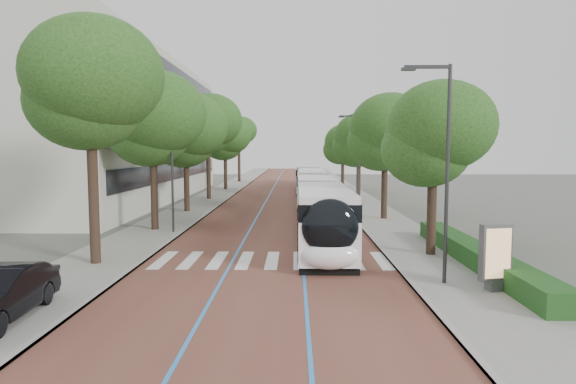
% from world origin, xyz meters
% --- Properties ---
extents(ground, '(160.00, 160.00, 0.00)m').
position_xyz_m(ground, '(0.00, 0.00, 0.00)').
color(ground, '#51544C').
rests_on(ground, ground).
extents(road, '(11.00, 140.00, 0.02)m').
position_xyz_m(road, '(0.00, 40.00, 0.01)').
color(road, brown).
rests_on(road, ground).
extents(sidewalk_left, '(4.00, 140.00, 0.12)m').
position_xyz_m(sidewalk_left, '(-7.50, 40.00, 0.06)').
color(sidewalk_left, gray).
rests_on(sidewalk_left, ground).
extents(sidewalk_right, '(4.00, 140.00, 0.12)m').
position_xyz_m(sidewalk_right, '(7.50, 40.00, 0.06)').
color(sidewalk_right, gray).
rests_on(sidewalk_right, ground).
extents(kerb_left, '(0.20, 140.00, 0.14)m').
position_xyz_m(kerb_left, '(-5.60, 40.00, 0.06)').
color(kerb_left, gray).
rests_on(kerb_left, ground).
extents(kerb_right, '(0.20, 140.00, 0.14)m').
position_xyz_m(kerb_right, '(5.60, 40.00, 0.06)').
color(kerb_right, gray).
rests_on(kerb_right, ground).
extents(zebra_crossing, '(10.55, 3.60, 0.01)m').
position_xyz_m(zebra_crossing, '(0.20, 1.00, 0.03)').
color(zebra_crossing, silver).
rests_on(zebra_crossing, ground).
extents(lane_line_left, '(0.12, 126.00, 0.01)m').
position_xyz_m(lane_line_left, '(-1.60, 40.00, 0.02)').
color(lane_line_left, '#2A7DD3').
rests_on(lane_line_left, road).
extents(lane_line_right, '(0.12, 126.00, 0.01)m').
position_xyz_m(lane_line_right, '(1.60, 40.00, 0.02)').
color(lane_line_right, '#2A7DD3').
rests_on(lane_line_right, road).
extents(office_building, '(18.11, 40.00, 14.00)m').
position_xyz_m(office_building, '(-19.47, 28.00, 7.00)').
color(office_building, beige).
rests_on(office_building, ground).
extents(hedge, '(1.20, 14.00, 0.80)m').
position_xyz_m(hedge, '(9.10, 0.00, 0.52)').
color(hedge, '#194518').
rests_on(hedge, sidewalk_right).
extents(streetlight_near, '(1.82, 0.20, 8.00)m').
position_xyz_m(streetlight_near, '(6.62, -3.00, 4.82)').
color(streetlight_near, '#2F3032').
rests_on(streetlight_near, sidewalk_right).
extents(streetlight_far, '(1.82, 0.20, 8.00)m').
position_xyz_m(streetlight_far, '(6.62, 22.00, 4.82)').
color(streetlight_far, '#2F3032').
rests_on(streetlight_far, sidewalk_right).
extents(lamp_post_left, '(0.14, 0.14, 8.00)m').
position_xyz_m(lamp_post_left, '(-6.10, 8.00, 4.12)').
color(lamp_post_left, '#2F3032').
rests_on(lamp_post_left, sidewalk_left).
extents(trees_left, '(6.37, 60.46, 10.10)m').
position_xyz_m(trees_left, '(-7.50, 23.65, 6.93)').
color(trees_left, black).
rests_on(trees_left, ground).
extents(trees_right, '(5.69, 47.24, 8.50)m').
position_xyz_m(trees_right, '(7.70, 23.40, 5.77)').
color(trees_right, black).
rests_on(trees_right, ground).
extents(lead_bus, '(2.64, 18.41, 3.20)m').
position_xyz_m(lead_bus, '(2.67, 6.65, 1.63)').
color(lead_bus, black).
rests_on(lead_bus, ground).
extents(bus_queued_0, '(2.81, 12.45, 3.20)m').
position_xyz_m(bus_queued_0, '(2.79, 22.99, 1.62)').
color(bus_queued_0, white).
rests_on(bus_queued_0, ground).
extents(bus_queued_1, '(2.64, 12.42, 3.20)m').
position_xyz_m(bus_queued_1, '(2.68, 35.92, 1.62)').
color(bus_queued_1, white).
rests_on(bus_queued_1, ground).
extents(bus_queued_2, '(2.98, 12.48, 3.20)m').
position_xyz_m(bus_queued_2, '(3.02, 49.01, 1.62)').
color(bus_queued_2, white).
rests_on(bus_queued_2, ground).
extents(ad_panel, '(1.17, 0.54, 2.36)m').
position_xyz_m(ad_panel, '(8.25, -3.98, 1.36)').
color(ad_panel, '#59595B').
rests_on(ad_panel, sidewalk_right).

